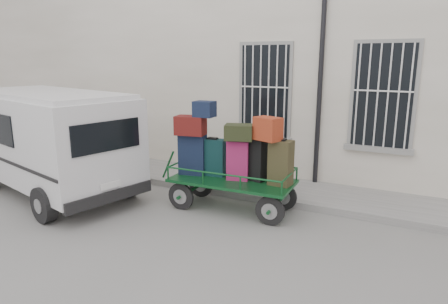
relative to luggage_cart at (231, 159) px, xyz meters
name	(u,v)px	position (x,y,z in m)	size (l,w,h in m)	color
ground	(225,224)	(0.25, -0.77, -1.06)	(80.00, 80.00, 0.00)	slate
building	(310,60)	(0.25, 4.73, 1.94)	(24.00, 5.15, 6.00)	beige
sidewalk	(267,188)	(0.25, 1.43, -0.98)	(24.00, 1.70, 0.15)	slate
luggage_cart	(231,159)	(0.00, 0.00, 0.00)	(2.94, 1.21, 2.21)	black
van	(50,136)	(-4.06, -0.92, 0.28)	(4.95, 3.01, 2.33)	silver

